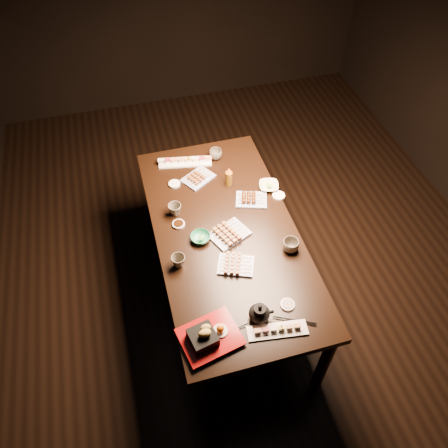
{
  "coord_description": "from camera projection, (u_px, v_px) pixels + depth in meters",
  "views": [
    {
      "loc": [
        -0.73,
        -1.94,
        2.92
      ],
      "look_at": [
        -0.24,
        -0.17,
        0.77
      ],
      "focal_mm": 35.0,
      "sensor_mm": 36.0,
      "label": 1
    }
  ],
  "objects": [
    {
      "name": "teacup_mid_right",
      "position": [
        291.0,
        246.0,
        2.69
      ],
      "size": [
        0.13,
        0.13,
        0.08
      ],
      "primitive_type": "imported",
      "rotation": [
        0.0,
        0.0,
        -0.27
      ],
      "color": "#524A3F",
      "rests_on": "dining_table"
    },
    {
      "name": "yakitori_plate_right",
      "position": [
        236.0,
        263.0,
        2.62
      ],
      "size": [
        0.26,
        0.22,
        0.05
      ],
      "primitive_type": null,
      "rotation": [
        0.0,
        0.0,
        -0.38
      ],
      "color": "#828EB6",
      "rests_on": "dining_table"
    },
    {
      "name": "yakitori_plate_left",
      "position": [
        198.0,
        176.0,
        3.12
      ],
      "size": [
        0.27,
        0.25,
        0.06
      ],
      "primitive_type": null,
      "rotation": [
        0.0,
        0.0,
        0.56
      ],
      "color": "#828EB6",
      "rests_on": "dining_table"
    },
    {
      "name": "dining_table",
      "position": [
        226.0,
        265.0,
        3.1
      ],
      "size": [
        1.2,
        1.93,
        0.75
      ],
      "primitive_type": "cube",
      "rotation": [
        0.0,
        0.0,
        -0.18
      ],
      "color": "black",
      "rests_on": "ground"
    },
    {
      "name": "tsukune_plate",
      "position": [
        251.0,
        198.0,
        2.98
      ],
      "size": [
        0.25,
        0.21,
        0.05
      ],
      "primitive_type": null,
      "rotation": [
        0.0,
        0.0,
        -0.31
      ],
      "color": "#828EB6",
      "rests_on": "dining_table"
    },
    {
      "name": "sauce_dish_east",
      "position": [
        279.0,
        196.0,
        3.02
      ],
      "size": [
        0.09,
        0.09,
        0.02
      ],
      "primitive_type": "cylinder",
      "rotation": [
        0.0,
        0.0,
        0.06
      ],
      "color": "white",
      "rests_on": "dining_table"
    },
    {
      "name": "sauce_dish_se",
      "position": [
        287.0,
        305.0,
        2.46
      ],
      "size": [
        0.08,
        0.08,
        0.01
      ],
      "primitive_type": "cylinder",
      "rotation": [
        0.0,
        0.0,
        0.03
      ],
      "color": "white",
      "rests_on": "dining_table"
    },
    {
      "name": "teacup_far_right",
      "position": [
        216.0,
        154.0,
        3.26
      ],
      "size": [
        0.12,
        0.12,
        0.08
      ],
      "primitive_type": "imported",
      "rotation": [
        0.0,
        0.0,
        -0.3
      ],
      "color": "#524A3F",
      "rests_on": "dining_table"
    },
    {
      "name": "teacup_far_left",
      "position": [
        175.0,
        210.0,
        2.89
      ],
      "size": [
        0.1,
        0.1,
        0.08
      ],
      "primitive_type": "imported",
      "rotation": [
        0.0,
        0.0,
        -0.15
      ],
      "color": "#524A3F",
      "rests_on": "dining_table"
    },
    {
      "name": "sauce_dish_nw",
      "position": [
        174.0,
        184.0,
        3.09
      ],
      "size": [
        0.09,
        0.09,
        0.01
      ],
      "primitive_type": "cylinder",
      "rotation": [
        0.0,
        0.0,
        0.07
      ],
      "color": "white",
      "rests_on": "dining_table"
    },
    {
      "name": "chopsticks_near",
      "position": [
        231.0,
        332.0,
        2.36
      ],
      "size": [
        0.21,
        0.06,
        0.01
      ],
      "primitive_type": null,
      "rotation": [
        0.0,
        0.0,
        0.2
      ],
      "color": "black",
      "rests_on": "dining_table"
    },
    {
      "name": "edamame_bowl_cream",
      "position": [
        269.0,
        186.0,
        3.06
      ],
      "size": [
        0.17,
        0.17,
        0.03
      ],
      "primitive_type": "imported",
      "rotation": [
        0.0,
        0.0,
        -0.25
      ],
      "color": "beige",
      "rests_on": "dining_table"
    },
    {
      "name": "yakitori_plate_center",
      "position": [
        230.0,
        232.0,
        2.77
      ],
      "size": [
        0.29,
        0.26,
        0.06
      ],
      "primitive_type": null,
      "rotation": [
        0.0,
        0.0,
        0.42
      ],
      "color": "#828EB6",
      "rests_on": "dining_table"
    },
    {
      "name": "teacup_near_left",
      "position": [
        178.0,
        261.0,
        2.62
      ],
      "size": [
        0.1,
        0.1,
        0.08
      ],
      "primitive_type": "imported",
      "rotation": [
        0.0,
        0.0,
        0.15
      ],
      "color": "#524A3F",
      "rests_on": "dining_table"
    },
    {
      "name": "sushi_platter_near",
      "position": [
        277.0,
        329.0,
        2.35
      ],
      "size": [
        0.34,
        0.13,
        0.04
      ],
      "primitive_type": null,
      "rotation": [
        0.0,
        0.0,
        -0.13
      ],
      "color": "white",
      "rests_on": "dining_table"
    },
    {
      "name": "condiment_bottle",
      "position": [
        229.0,
        176.0,
        3.05
      ],
      "size": [
        0.06,
        0.06,
        0.15
      ],
      "primitive_type": "cylinder",
      "rotation": [
        0.0,
        0.0,
        0.15
      ],
      "color": "brown",
      "rests_on": "dining_table"
    },
    {
      "name": "edamame_bowl_green",
      "position": [
        201.0,
        238.0,
        2.76
      ],
      "size": [
        0.15,
        0.15,
        0.04
      ],
      "primitive_type": "imported",
      "rotation": [
        0.0,
        0.0,
        -0.26
      ],
      "color": "#2B845C",
      "rests_on": "dining_table"
    },
    {
      "name": "sushi_platter_far",
      "position": [
        185.0,
        160.0,
        3.23
      ],
      "size": [
        0.4,
        0.18,
        0.05
      ],
      "primitive_type": null,
      "rotation": [
        0.0,
        0.0,
        2.96
      ],
      "color": "white",
      "rests_on": "dining_table"
    },
    {
      "name": "tempura_tray",
      "position": [
        210.0,
        333.0,
        2.29
      ],
      "size": [
        0.36,
        0.31,
        0.11
      ],
      "primitive_type": null,
      "rotation": [
        0.0,
        0.0,
        0.21
      ],
      "color": "black",
      "rests_on": "dining_table"
    },
    {
      "name": "teapot",
      "position": [
        259.0,
        312.0,
        2.37
      ],
      "size": [
        0.17,
        0.17,
        0.12
      ],
      "primitive_type": null,
      "rotation": [
        0.0,
        0.0,
        -0.24
      ],
      "color": "black",
      "rests_on": "dining_table"
    },
    {
      "name": "chopsticks_se",
      "position": [
        294.0,
        321.0,
        2.4
      ],
      "size": [
        0.22,
        0.13,
        0.01
      ],
      "primitive_type": null,
      "rotation": [
        0.0,
        0.0,
        -0.47
      ],
      "color": "black",
      "rests_on": "dining_table"
    },
    {
      "name": "sauce_dish_west",
      "position": [
        179.0,
        224.0,
        2.85
      ],
      "size": [
        0.11,
        0.11,
        0.01
      ],
      "primitive_type": "cylinder",
      "rotation": [
        0.0,
        0.0,
        -0.53
      ],
      "color": "white",
      "rests_on": "dining_table"
    },
    {
      "name": "ground",
      "position": [
        247.0,
        265.0,
        3.56
      ],
      "size": [
        5.0,
        5.0,
        0.0
      ],
      "primitive_type": "plane",
      "color": "black",
      "rests_on": "ground"
    }
  ]
}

